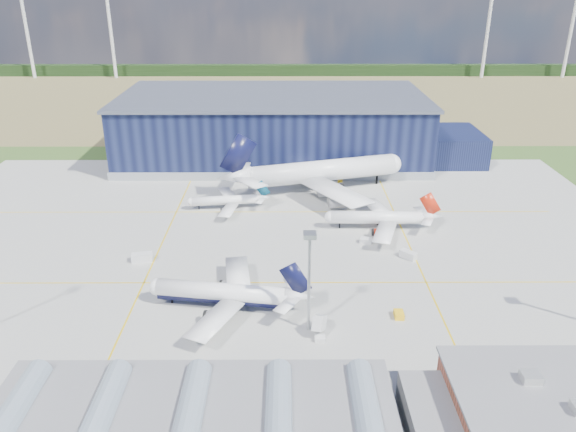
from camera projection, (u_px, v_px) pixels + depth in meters
The scene contains 21 objects.
ground at pixel (266, 264), 148.05m from camera, with size 600.00×600.00×0.00m, color #2C4B1C.
apron at pixel (267, 247), 157.22m from camera, with size 220.00×160.00×0.08m.
farmland at pixel (277, 97), 350.04m from camera, with size 600.00×220.00×0.01m, color olive.
treeline at pixel (279, 70), 421.90m from camera, with size 600.00×8.00×8.00m, color black.
horizon_dressing at pixel (13, 29), 404.09m from camera, with size 440.20×18.00×70.00m.
hangar at pixel (280, 129), 230.50m from camera, with size 145.00×62.00×26.10m.
glass_concourse at pixel (215, 418), 91.48m from camera, with size 78.00×23.00×8.60m.
light_mast_center at pixel (309, 266), 114.43m from camera, with size 2.60×2.60×23.00m.
airliner_navy at pixel (221, 284), 126.15m from camera, with size 38.55×37.71×12.57m, color white, non-canonical shape.
airliner_red at pixel (377, 211), 166.10m from camera, with size 35.09×34.33×11.44m, color white, non-canonical shape.
airliner_widebody at pixel (323, 160), 194.24m from camera, with size 67.67×66.20×22.07m, color white, non-canonical shape.
airliner_regional at pixel (225, 196), 181.14m from camera, with size 27.47×26.88×8.96m, color white, non-canonical shape.
gse_tug_b at pixel (399, 315), 124.65m from camera, with size 2.06×3.09×1.34m, color yellow.
gse_van_a at pixel (142, 257), 148.76m from camera, with size 2.36×5.42×2.36m, color silver.
gse_van_b at pixel (408, 255), 150.40m from camera, with size 2.09×4.57×2.09m, color silver.
gse_tug_c at pixel (340, 182), 204.81m from camera, with size 1.79×2.87×1.26m, color yellow.
gse_cart_b at pixel (366, 241), 159.19m from camera, with size 2.22×3.33×1.45m, color silver.
gse_van_c at pixel (312, 374), 105.36m from camera, with size 2.47×5.14×2.47m, color silver.
airstair at pixel (319, 327), 118.73m from camera, with size 2.07×5.18×3.31m, color silver.
car_a at pixel (360, 384), 103.82m from camera, with size 1.37×3.42×1.16m, color #99999E.
car_b at pixel (299, 384), 103.80m from camera, with size 1.13×3.24×1.07m, color #99999E.
Camera 1 is at (5.25, -130.96, 70.24)m, focal length 35.00 mm.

